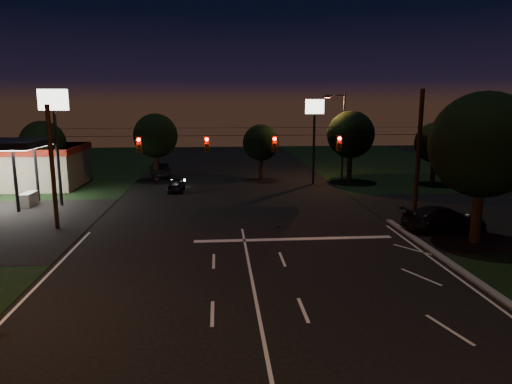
{
  "coord_description": "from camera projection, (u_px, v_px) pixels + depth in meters",
  "views": [
    {
      "loc": [
        -1.47,
        -14.66,
        8.12
      ],
      "look_at": [
        0.68,
        11.2,
        3.0
      ],
      "focal_mm": 32.0,
      "sensor_mm": 36.0,
      "label": 1
    }
  ],
  "objects": [
    {
      "name": "stop_bar",
      "position": [
        294.0,
        239.0,
        27.51
      ],
      "size": [
        12.0,
        0.5,
        0.01
      ],
      "primitive_type": "cube",
      "color": "silver",
      "rests_on": "ground"
    },
    {
      "name": "pole_sign_left_near",
      "position": [
        54.0,
        117.0,
        35.05
      ],
      "size": [
        2.2,
        0.3,
        9.1
      ],
      "color": "black",
      "rests_on": "ground"
    },
    {
      "name": "car_oncoming_a",
      "position": [
        176.0,
        185.0,
        42.16
      ],
      "size": [
        1.48,
        3.59,
        1.22
      ],
      "primitive_type": "imported",
      "rotation": [
        0.0,
        0.0,
        3.13
      ],
      "color": "black",
      "rests_on": "ground"
    },
    {
      "name": "ground",
      "position": [
        263.0,
        337.0,
        16.03
      ],
      "size": [
        140.0,
        140.0,
        0.0
      ],
      "primitive_type": "plane",
      "color": "black",
      "rests_on": "ground"
    },
    {
      "name": "tree_right_near",
      "position": [
        482.0,
        146.0,
        25.96
      ],
      "size": [
        6.0,
        6.0,
        8.76
      ],
      "color": "black",
      "rests_on": "ground"
    },
    {
      "name": "street_light_right_far",
      "position": [
        341.0,
        130.0,
        47.21
      ],
      "size": [
        2.2,
        0.35,
        9.0
      ],
      "color": "black",
      "rests_on": "ground"
    },
    {
      "name": "tree_far_a",
      "position": [
        44.0,
        144.0,
        43.19
      ],
      "size": [
        4.2,
        4.2,
        6.42
      ],
      "color": "black",
      "rests_on": "ground"
    },
    {
      "name": "utility_pole_right",
      "position": [
        414.0,
        221.0,
        31.66
      ],
      "size": [
        0.3,
        0.3,
        9.0
      ],
      "primitive_type": "cylinder",
      "color": "black",
      "rests_on": "ground"
    },
    {
      "name": "car_oncoming_b",
      "position": [
        160.0,
        170.0,
        50.41
      ],
      "size": [
        2.87,
        4.95,
        1.54
      ],
      "primitive_type": "imported",
      "rotation": [
        0.0,
        0.0,
        3.42
      ],
      "color": "black",
      "rests_on": "ground"
    },
    {
      "name": "gas_station",
      "position": [
        4.0,
        163.0,
        43.5
      ],
      "size": [
        14.2,
        16.1,
        5.25
      ],
      "color": "gray",
      "rests_on": "ground"
    },
    {
      "name": "signal_span",
      "position": [
        241.0,
        143.0,
        29.59
      ],
      "size": [
        24.0,
        0.4,
        1.56
      ],
      "color": "black",
      "rests_on": "ground"
    },
    {
      "name": "tree_far_d",
      "position": [
        351.0,
        135.0,
        46.5
      ],
      "size": [
        4.8,
        4.8,
        7.3
      ],
      "color": "black",
      "rests_on": "ground"
    },
    {
      "name": "tree_far_c",
      "position": [
        261.0,
        143.0,
        47.88
      ],
      "size": [
        3.8,
        3.8,
        5.86
      ],
      "color": "black",
      "rests_on": "ground"
    },
    {
      "name": "car_cross",
      "position": [
        444.0,
        219.0,
        29.16
      ],
      "size": [
        5.53,
        2.58,
        1.56
      ],
      "primitive_type": "imported",
      "rotation": [
        0.0,
        0.0,
        1.65
      ],
      "color": "black",
      "rests_on": "ground"
    },
    {
      "name": "pole_sign_right",
      "position": [
        314.0,
        122.0,
        44.8
      ],
      "size": [
        1.8,
        0.3,
        8.4
      ],
      "color": "black",
      "rests_on": "ground"
    },
    {
      "name": "tree_far_b",
      "position": [
        156.0,
        136.0,
        47.85
      ],
      "size": [
        4.6,
        4.6,
        6.98
      ],
      "color": "black",
      "rests_on": "ground"
    },
    {
      "name": "utility_pole_left",
      "position": [
        58.0,
        229.0,
        29.72
      ],
      "size": [
        0.28,
        0.28,
        8.0
      ],
      "primitive_type": "cylinder",
      "color": "black",
      "rests_on": "ground"
    },
    {
      "name": "tree_far_e",
      "position": [
        435.0,
        143.0,
        45.31
      ],
      "size": [
        4.0,
        4.0,
        6.18
      ],
      "color": "black",
      "rests_on": "ground"
    }
  ]
}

